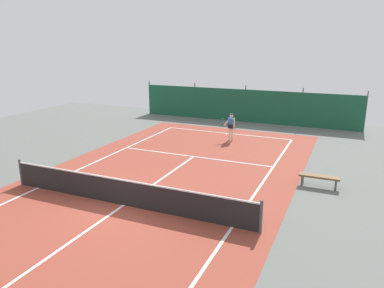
# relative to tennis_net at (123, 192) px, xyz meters

# --- Properties ---
(ground_plane) EXTENTS (36.00, 36.00, 0.00)m
(ground_plane) POSITION_rel_tennis_net_xyz_m (0.00, 0.00, -0.51)
(ground_plane) COLOR slate
(court_surface) EXTENTS (11.02, 26.60, 0.01)m
(court_surface) POSITION_rel_tennis_net_xyz_m (0.00, 0.00, -0.51)
(court_surface) COLOR brown
(court_surface) RESTS_ON ground
(tennis_net) EXTENTS (10.12, 0.10, 1.10)m
(tennis_net) POSITION_rel_tennis_net_xyz_m (0.00, 0.00, 0.00)
(tennis_net) COLOR black
(tennis_net) RESTS_ON ground
(back_fence) EXTENTS (16.30, 0.98, 2.70)m
(back_fence) POSITION_rel_tennis_net_xyz_m (-0.00, 16.42, 0.16)
(back_fence) COLOR #195138
(back_fence) RESTS_ON ground
(tennis_player) EXTENTS (0.85, 0.63, 1.64)m
(tennis_player) POSITION_rel_tennis_net_xyz_m (0.74, 10.28, 0.45)
(tennis_player) COLOR beige
(tennis_player) RESTS_ON ground
(tennis_ball_near_player) EXTENTS (0.07, 0.07, 0.07)m
(tennis_ball_near_player) POSITION_rel_tennis_net_xyz_m (-0.31, 6.43, -0.48)
(tennis_ball_near_player) COLOR #CCDB33
(tennis_ball_near_player) RESTS_ON ground
(tennis_ball_midcourt) EXTENTS (0.07, 0.07, 0.07)m
(tennis_ball_midcourt) POSITION_rel_tennis_net_xyz_m (-2.96, 8.18, -0.48)
(tennis_ball_midcourt) COLOR #CCDB33
(tennis_ball_midcourt) RESTS_ON ground
(parked_car) EXTENTS (2.37, 4.38, 1.68)m
(parked_car) POSITION_rel_tennis_net_xyz_m (0.80, 18.72, 0.33)
(parked_car) COLOR maroon
(parked_car) RESTS_ON ground
(courtside_bench) EXTENTS (1.60, 0.40, 0.49)m
(courtside_bench) POSITION_rel_tennis_net_xyz_m (6.31, 4.69, -0.14)
(courtside_bench) COLOR brown
(courtside_bench) RESTS_ON ground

